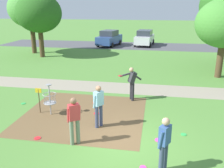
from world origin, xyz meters
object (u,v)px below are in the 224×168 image
(parked_car_leftmost, at_px, (109,38))
(player_waiting_left, at_px, (74,118))
(player_throwing, at_px, (99,104))
(parked_car_center_left, at_px, (145,38))
(tree_near_left, at_px, (39,13))
(player_foreground_watching, at_px, (164,142))
(frisbee_mid_grass, at_px, (184,134))
(disc_golf_basket, at_px, (49,98))
(frisbee_near_basket, at_px, (38,138))
(frisbee_scattered_b, at_px, (23,104))
(tree_near_right, at_px, (30,9))
(frisbee_far_left, at_px, (143,167))
(player_waiting_right, at_px, (132,81))
(frisbee_far_right, at_px, (97,113))

(parked_car_leftmost, bearing_deg, player_waiting_left, -82.31)
(player_throwing, xyz_separation_m, parked_car_center_left, (0.66, 21.51, -0.05))
(parked_car_leftmost, bearing_deg, player_throwing, -80.38)
(player_throwing, xyz_separation_m, tree_near_left, (-8.43, 12.78, 2.99))
(player_foreground_watching, relative_size, frisbee_mid_grass, 7.90)
(disc_golf_basket, distance_m, frisbee_near_basket, 2.23)
(frisbee_scattered_b, relative_size, parked_car_center_left, 0.05)
(frisbee_near_basket, xyz_separation_m, tree_near_right, (-8.13, 15.81, 4.28))
(player_throwing, height_order, frisbee_near_basket, player_throwing)
(player_foreground_watching, height_order, frisbee_far_left, player_foreground_watching)
(player_waiting_left, bearing_deg, frisbee_scattered_b, 140.23)
(parked_car_center_left, bearing_deg, tree_near_right, -147.03)
(player_waiting_right, xyz_separation_m, tree_near_right, (-11.10, 11.39, 3.30))
(frisbee_far_left, bearing_deg, tree_near_left, 124.33)
(frisbee_far_left, bearing_deg, frisbee_scattered_b, 146.70)
(tree_near_right, bearing_deg, player_throwing, -55.13)
(player_waiting_left, relative_size, tree_near_right, 0.28)
(tree_near_left, bearing_deg, parked_car_leftmost, 57.35)
(disc_golf_basket, bearing_deg, player_foreground_watching, -33.08)
(player_waiting_left, distance_m, frisbee_mid_grass, 4.11)
(frisbee_near_basket, height_order, frisbee_far_left, same)
(player_foreground_watching, relative_size, frisbee_near_basket, 6.91)
(player_foreground_watching, relative_size, player_throwing, 1.00)
(disc_golf_basket, distance_m, parked_car_leftmost, 19.78)
(frisbee_near_basket, relative_size, frisbee_far_right, 0.96)
(frisbee_far_left, bearing_deg, player_waiting_right, 99.38)
(player_throwing, height_order, tree_near_left, tree_near_left)
(disc_golf_basket, bearing_deg, player_throwing, -17.52)
(disc_golf_basket, xyz_separation_m, tree_near_left, (-6.02, 12.02, 3.20))
(player_waiting_right, relative_size, frisbee_near_basket, 6.91)
(disc_golf_basket, bearing_deg, player_waiting_left, -48.60)
(disc_golf_basket, distance_m, player_waiting_right, 4.15)
(frisbee_far_right, bearing_deg, disc_golf_basket, -168.21)
(frisbee_scattered_b, bearing_deg, tree_near_left, 110.86)
(player_waiting_left, bearing_deg, player_throwing, 69.35)
(player_throwing, relative_size, player_waiting_right, 1.00)
(player_throwing, xyz_separation_m, tree_near_right, (-10.12, 14.52, 3.32))
(frisbee_mid_grass, height_order, tree_near_right, tree_near_right)
(frisbee_far_left, bearing_deg, frisbee_mid_grass, 58.33)
(frisbee_far_left, bearing_deg, parked_car_leftmost, 103.20)
(tree_near_left, bearing_deg, disc_golf_basket, -63.41)
(player_waiting_right, bearing_deg, frisbee_scattered_b, -164.31)
(frisbee_far_right, bearing_deg, frisbee_far_left, -57.13)
(player_foreground_watching, distance_m, player_waiting_left, 3.13)
(player_waiting_right, height_order, parked_car_center_left, parked_car_center_left)
(player_throwing, bearing_deg, parked_car_leftmost, 99.62)
(frisbee_far_right, height_order, tree_near_left, tree_near_left)
(frisbee_mid_grass, distance_m, frisbee_scattered_b, 7.66)
(frisbee_scattered_b, height_order, tree_near_left, tree_near_left)
(disc_golf_basket, xyz_separation_m, frisbee_scattered_b, (-1.78, 0.91, -0.74))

